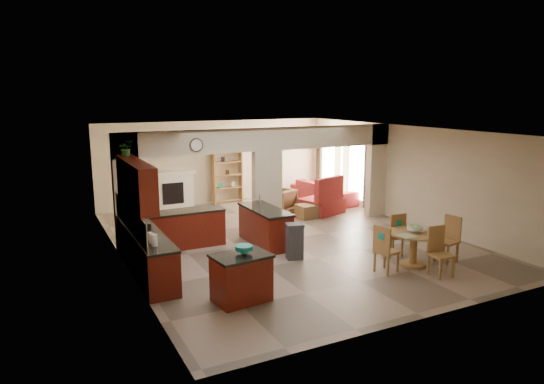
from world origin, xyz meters
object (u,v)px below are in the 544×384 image
kitchen_island (241,278)px  dining_table (414,243)px  sofa (323,192)px  armchair (280,201)px

kitchen_island → dining_table: kitchen_island is taller
sofa → dining_table: bearing=155.4°
dining_table → kitchen_island: bearing=-179.8°
dining_table → sofa: (1.70, 6.26, -0.14)m
sofa → kitchen_island: bearing=128.0°
kitchen_island → armchair: bearing=50.1°
kitchen_island → armchair: (3.66, 5.51, -0.05)m
kitchen_island → armchair: kitchen_island is taller
kitchen_island → dining_table: bearing=-6.1°
kitchen_island → armchair: 6.62m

